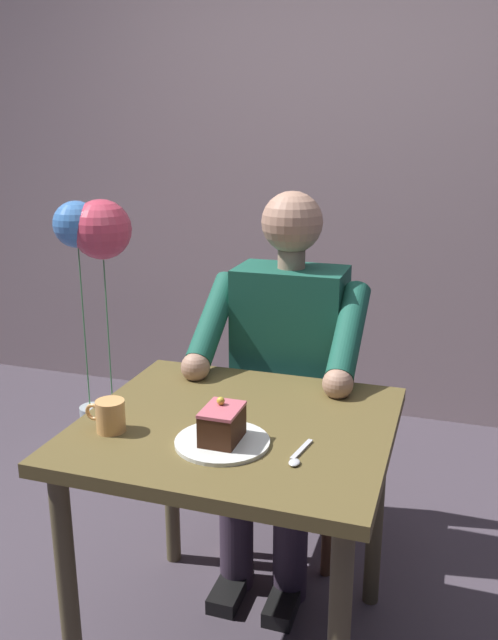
% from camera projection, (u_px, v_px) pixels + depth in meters
% --- Properties ---
extents(cafe_rear_panel, '(6.40, 0.12, 3.00)m').
position_uv_depth(cafe_rear_panel, '(360.00, 117.00, 3.18)').
color(cafe_rear_panel, '#AD9598').
rests_on(cafe_rear_panel, ground).
extents(dining_table, '(0.81, 0.74, 0.71)m').
position_uv_depth(dining_table, '(236.00, 457.00, 1.76)').
color(dining_table, brown).
rests_on(dining_table, ground).
extents(chair, '(0.42, 0.42, 0.91)m').
position_uv_depth(chair, '(295.00, 400.00, 2.38)').
color(chair, brown).
rests_on(chair, ground).
extents(seated_person, '(0.53, 0.58, 1.26)m').
position_uv_depth(seated_person, '(283.00, 377.00, 2.18)').
color(seated_person, '#1A5545').
rests_on(seated_person, ground).
extents(dessert_plate, '(0.23, 0.23, 0.01)m').
position_uv_depth(dessert_plate, '(222.00, 442.00, 1.61)').
color(dessert_plate, white).
rests_on(dessert_plate, dining_table).
extents(cake_slice, '(0.09, 0.12, 0.10)m').
position_uv_depth(cake_slice, '(222.00, 424.00, 1.59)').
color(cake_slice, '#381C0E').
rests_on(cake_slice, dessert_plate).
extents(coffee_cup, '(0.11, 0.07, 0.08)m').
position_uv_depth(coffee_cup, '(110.00, 415.00, 1.66)').
color(coffee_cup, '#E2A25C').
rests_on(coffee_cup, dining_table).
extents(dessert_spoon, '(0.03, 0.14, 0.01)m').
position_uv_depth(dessert_spoon, '(298.00, 456.00, 1.54)').
color(dessert_spoon, silver).
rests_on(dessert_spoon, dining_table).
extents(balloon_display, '(0.33, 0.27, 1.16)m').
position_uv_depth(balloon_display, '(94.00, 252.00, 2.85)').
color(balloon_display, '#B2C1C6').
rests_on(balloon_display, ground).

